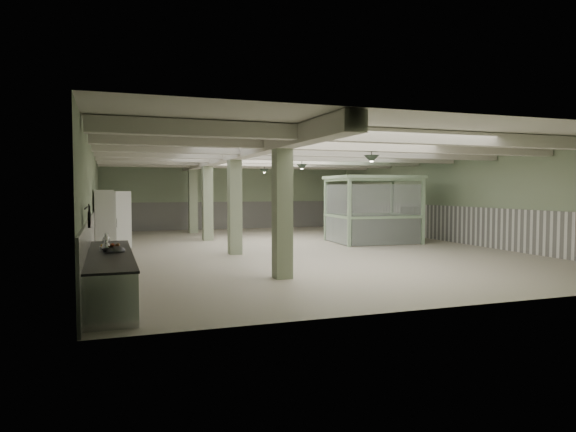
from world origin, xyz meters
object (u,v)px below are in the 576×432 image
object	(u,v)px
walkin_cooler	(106,223)
filing_cabinet	(410,223)
guard_booth	(373,198)
prep_counter	(109,275)

from	to	relation	value
walkin_cooler	filing_cabinet	distance (m)	12.39
guard_booth	filing_cabinet	world-z (taller)	guard_booth
walkin_cooler	guard_booth	bearing A→B (deg)	3.29
prep_counter	guard_booth	xyz separation A→B (m)	(10.32, 7.90, 1.38)
walkin_cooler	guard_booth	xyz separation A→B (m)	(10.40, 0.60, 0.76)
filing_cabinet	prep_counter	bearing A→B (deg)	-170.46
prep_counter	walkin_cooler	distance (m)	7.33
prep_counter	walkin_cooler	bearing A→B (deg)	90.66
guard_booth	filing_cabinet	bearing A→B (deg)	9.99
guard_booth	prep_counter	bearing A→B (deg)	-138.97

